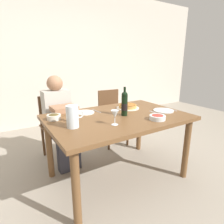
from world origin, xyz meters
The scene contains 19 objects.
ground_plane centered at (0.00, 0.00, 0.00)m, with size 8.00×8.00×0.00m, color gray.
back_wall centered at (0.00, 2.39, 1.40)m, with size 8.00×0.10×2.80m, color beige.
dining_table centered at (0.00, 0.00, 0.67)m, with size 1.50×1.00×0.76m.
wine_bottle centered at (0.07, -0.03, 0.89)m, with size 0.07×0.07×0.31m.
water_pitcher centered at (-0.55, -0.09, 0.85)m, with size 0.17×0.11×0.20m.
baked_tart centered at (0.28, 0.20, 0.79)m, with size 0.28×0.28×0.06m.
salad_bowl centered at (0.27, -0.33, 0.79)m, with size 0.16×0.16×0.05m.
olive_bowl centered at (-0.63, 0.23, 0.79)m, with size 0.14×0.14×0.06m.
wine_glass_left_diner centered at (-0.19, -0.23, 0.86)m, with size 0.07×0.07×0.14m.
wine_glass_right_diner centered at (-0.49, 0.04, 0.86)m, with size 0.07×0.07×0.15m.
dinner_plate_left_setting centered at (-0.27, 0.29, 0.77)m, with size 0.22×0.22×0.01m, color silver.
dinner_plate_right_setting centered at (0.57, -0.13, 0.77)m, with size 0.24×0.24×0.01m, color silver.
fork_left_setting centered at (-0.42, 0.29, 0.76)m, with size 0.16×0.01×0.01m, color silver.
knife_left_setting centered at (-0.12, 0.29, 0.76)m, with size 0.18×0.01×0.01m, color silver.
knife_right_setting centered at (0.70, -0.13, 0.76)m, with size 0.18×0.01×0.01m, color silver.
spoon_right_setting centered at (0.42, -0.13, 0.76)m, with size 0.16×0.01×0.01m, color silver.
chair_left centered at (-0.45, 0.90, 0.50)m, with size 0.42×0.42×0.87m.
diner_left centered at (-0.45, 0.67, 0.62)m, with size 0.35×0.51×1.16m.
chair_right centered at (0.46, 0.89, 0.50)m, with size 0.43×0.43×0.87m.
Camera 1 is at (-1.09, -1.63, 1.36)m, focal length 29.93 mm.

